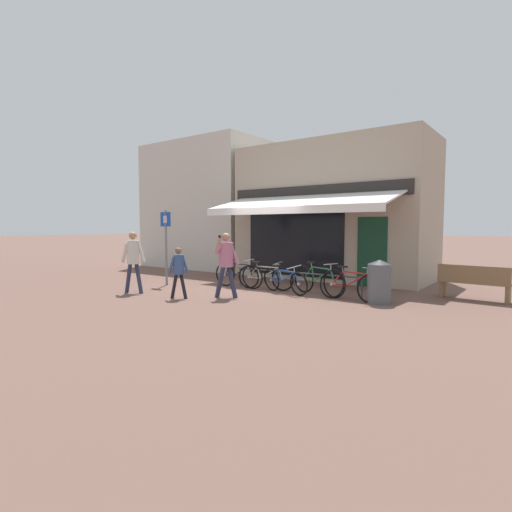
# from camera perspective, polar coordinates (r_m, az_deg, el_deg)

# --- Properties ---
(ground_plane) EXTENTS (160.00, 160.00, 0.00)m
(ground_plane) POSITION_cam_1_polar(r_m,az_deg,el_deg) (11.60, -0.70, -4.77)
(ground_plane) COLOR brown
(shop_front) EXTENTS (6.66, 4.85, 4.71)m
(shop_front) POSITION_cam_1_polar(r_m,az_deg,el_deg) (14.55, 10.99, 6.26)
(shop_front) COLOR tan
(shop_front) RESTS_ON ground_plane
(neighbour_building) EXTENTS (5.53, 4.00, 5.48)m
(neighbour_building) POSITION_cam_1_polar(r_m,az_deg,el_deg) (18.59, -6.14, 7.05)
(neighbour_building) COLOR beige
(neighbour_building) RESTS_ON ground_plane
(bike_rack_rail) EXTENTS (3.97, 0.04, 0.57)m
(bike_rack_rail) POSITION_cam_1_polar(r_m,az_deg,el_deg) (11.06, 5.54, -2.71)
(bike_rack_rail) COLOR #47494F
(bike_rack_rail) RESTS_ON ground_plane
(bicycle_black) EXTENTS (1.73, 0.52, 0.86)m
(bicycle_black) POSITION_cam_1_polar(r_m,az_deg,el_deg) (11.86, -2.55, -2.69)
(bicycle_black) COLOR black
(bicycle_black) RESTS_ON ground_plane
(bicycle_silver) EXTENTS (1.74, 0.52, 0.83)m
(bicycle_silver) POSITION_cam_1_polar(r_m,az_deg,el_deg) (11.47, 1.30, -3.02)
(bicycle_silver) COLOR black
(bicycle_silver) RESTS_ON ground_plane
(bicycle_blue) EXTENTS (1.70, 0.70, 0.81)m
(bicycle_blue) POSITION_cam_1_polar(r_m,az_deg,el_deg) (10.86, 4.07, -3.53)
(bicycle_blue) COLOR black
(bicycle_blue) RESTS_ON ground_plane
(bicycle_green) EXTENTS (1.78, 0.65, 0.88)m
(bicycle_green) POSITION_cam_1_polar(r_m,az_deg,el_deg) (10.66, 8.90, -3.45)
(bicycle_green) COLOR black
(bicycle_green) RESTS_ON ground_plane
(bicycle_red) EXTENTS (1.77, 0.52, 0.87)m
(bicycle_red) POSITION_cam_1_polar(r_m,az_deg,el_deg) (10.06, 13.33, -4.08)
(bicycle_red) COLOR black
(bicycle_red) RESTS_ON ground_plane
(pedestrian_adult) EXTENTS (0.58, 0.60, 1.67)m
(pedestrian_adult) POSITION_cam_1_polar(r_m,az_deg,el_deg) (10.17, -4.32, -0.28)
(pedestrian_adult) COLOR #282D47
(pedestrian_adult) RESTS_ON ground_plane
(pedestrian_child) EXTENTS (0.45, 0.41, 1.30)m
(pedestrian_child) POSITION_cam_1_polar(r_m,az_deg,el_deg) (10.21, -11.01, -1.60)
(pedestrian_child) COLOR black
(pedestrian_child) RESTS_ON ground_plane
(pedestrian_second_adult) EXTENTS (0.60, 0.47, 1.69)m
(pedestrian_second_adult) POSITION_cam_1_polar(r_m,az_deg,el_deg) (11.34, -17.15, 0.08)
(pedestrian_second_adult) COLOR #282D47
(pedestrian_second_adult) RESTS_ON ground_plane
(litter_bin) EXTENTS (0.56, 0.56, 1.04)m
(litter_bin) POSITION_cam_1_polar(r_m,az_deg,el_deg) (9.85, 17.19, -3.50)
(litter_bin) COLOR #515459
(litter_bin) RESTS_ON ground_plane
(parking_sign) EXTENTS (0.44, 0.07, 2.32)m
(parking_sign) POSITION_cam_1_polar(r_m,az_deg,el_deg) (12.63, -12.74, 2.35)
(parking_sign) COLOR slate
(parking_sign) RESTS_ON ground_plane
(park_bench) EXTENTS (1.62, 0.53, 0.87)m
(park_bench) POSITION_cam_1_polar(r_m,az_deg,el_deg) (11.13, 28.65, -3.26)
(park_bench) COLOR brown
(park_bench) RESTS_ON ground_plane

